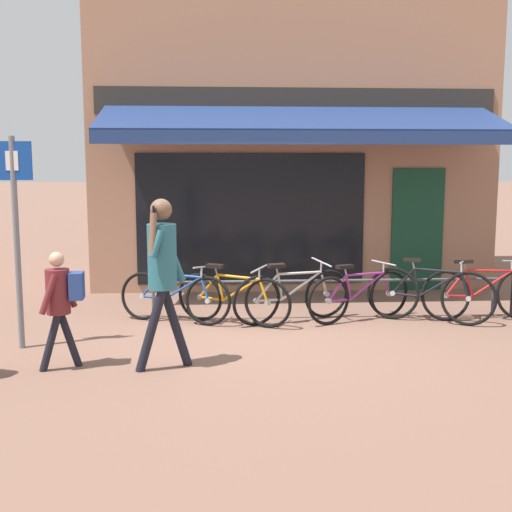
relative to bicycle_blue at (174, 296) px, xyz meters
The scene contains 12 objects.
ground_plane 1.32m from the bicycle_blue, 36.01° to the right, with size 160.00×160.00×0.00m, color brown.
shop_front 4.65m from the bicycle_blue, 61.46° to the left, with size 7.00×4.47×5.22m.
bike_rack_rail 2.12m from the bicycle_blue, ahead, with size 4.92×0.04×0.57m.
bicycle_blue is the anchor object (origin of this frame).
bicycle_orange 0.82m from the bicycle_blue, 13.10° to the right, with size 1.54×0.86×0.82m.
bicycle_silver 1.63m from the bicycle_blue, ahead, with size 1.72×0.78×0.86m.
bicycle_purple 2.56m from the bicycle_blue, ahead, with size 1.58×0.78×0.81m.
bicycle_black 3.52m from the bicycle_blue, ahead, with size 1.63×0.86×0.89m.
bicycle_red 4.31m from the bicycle_blue, ahead, with size 1.79×0.52×0.87m.
pedestrian_adult 2.19m from the bicycle_blue, 89.51° to the right, with size 0.59×0.52×1.82m.
pedestrian_child 2.29m from the bicycle_blue, 117.90° to the right, with size 0.48×0.42×1.27m.
parking_sign 2.38m from the bicycle_blue, 146.07° to the right, with size 0.44×0.07×2.48m.
Camera 1 is at (-0.45, -7.97, 2.14)m, focal length 45.00 mm.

